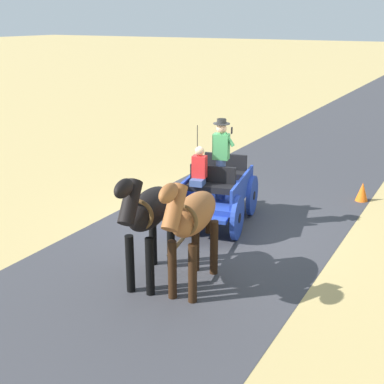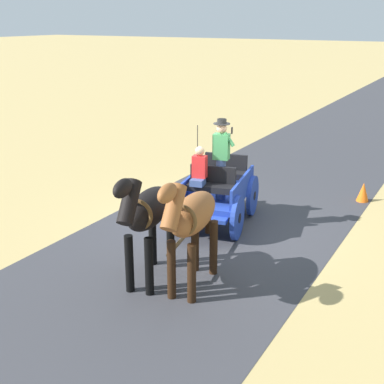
% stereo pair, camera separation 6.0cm
% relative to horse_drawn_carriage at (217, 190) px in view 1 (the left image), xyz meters
% --- Properties ---
extents(ground_plane, '(200.00, 200.00, 0.00)m').
position_rel_horse_drawn_carriage_xyz_m(ground_plane, '(-0.15, 0.20, -0.82)').
color(ground_plane, tan).
extents(road_surface, '(5.30, 160.00, 0.01)m').
position_rel_horse_drawn_carriage_xyz_m(road_surface, '(-0.15, 0.20, -0.81)').
color(road_surface, '#38383D').
rests_on(road_surface, ground).
extents(horse_drawn_carriage, '(1.86, 4.51, 2.50)m').
position_rel_horse_drawn_carriage_xyz_m(horse_drawn_carriage, '(0.00, 0.00, 0.00)').
color(horse_drawn_carriage, '#1E3899').
rests_on(horse_drawn_carriage, ground).
extents(horse_near_side, '(0.77, 2.15, 2.21)m').
position_rel_horse_drawn_carriage_xyz_m(horse_near_side, '(-0.97, 2.90, 0.51)').
color(horse_near_side, brown).
rests_on(horse_near_side, ground).
extents(horse_off_side, '(0.88, 2.15, 2.21)m').
position_rel_horse_drawn_carriage_xyz_m(horse_off_side, '(-0.19, 3.05, 0.51)').
color(horse_off_side, black).
rests_on(horse_off_side, ground).
extents(traffic_cone, '(0.32, 0.32, 0.50)m').
position_rel_horse_drawn_carriage_xyz_m(traffic_cone, '(-2.59, -3.25, -0.57)').
color(traffic_cone, orange).
rests_on(traffic_cone, ground).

